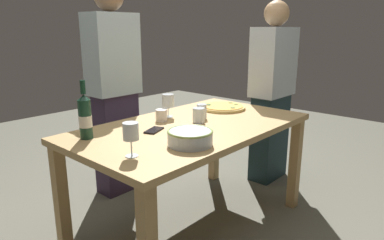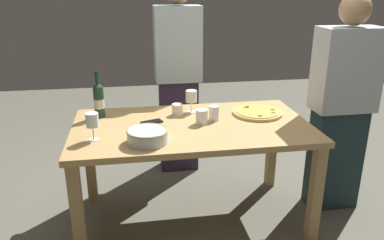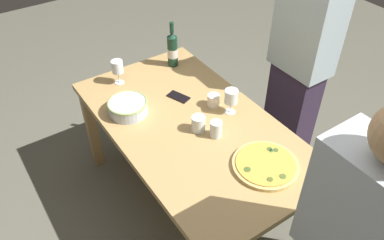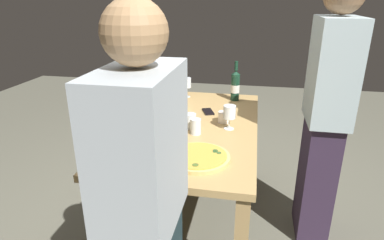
# 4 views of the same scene
# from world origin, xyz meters

# --- Properties ---
(ground_plane) EXTENTS (8.00, 8.00, 0.00)m
(ground_plane) POSITION_xyz_m (0.00, 0.00, 0.00)
(ground_plane) COLOR #605F51
(dining_table) EXTENTS (1.60, 0.90, 0.75)m
(dining_table) POSITION_xyz_m (0.00, 0.00, 0.66)
(dining_table) COLOR tan
(dining_table) RESTS_ON ground
(pizza) EXTENTS (0.36, 0.36, 0.03)m
(pizza) POSITION_xyz_m (0.51, 0.13, 0.76)
(pizza) COLOR #DDBA6D
(pizza) RESTS_ON dining_table
(serving_bowl) EXTENTS (0.25, 0.25, 0.08)m
(serving_bowl) POSITION_xyz_m (-0.31, -0.27, 0.80)
(serving_bowl) COLOR silver
(serving_bowl) RESTS_ON dining_table
(wine_bottle) EXTENTS (0.07, 0.07, 0.34)m
(wine_bottle) POSITION_xyz_m (-0.62, 0.25, 0.88)
(wine_bottle) COLOR #163827
(wine_bottle) RESTS_ON dining_table
(wine_glass_near_pizza) EXTENTS (0.08, 0.08, 0.17)m
(wine_glass_near_pizza) POSITION_xyz_m (-0.64, -0.17, 0.87)
(wine_glass_near_pizza) COLOR white
(wine_glass_near_pizza) RESTS_ON dining_table
(wine_glass_by_bottle) EXTENTS (0.08, 0.08, 0.16)m
(wine_glass_by_bottle) POSITION_xyz_m (0.04, 0.26, 0.87)
(wine_glass_by_bottle) COLOR white
(wine_glass_by_bottle) RESTS_ON dining_table
(cup_amber) EXTENTS (0.08, 0.08, 0.08)m
(cup_amber) POSITION_xyz_m (-0.07, 0.21, 0.79)
(cup_amber) COLOR white
(cup_amber) RESTS_ON dining_table
(cup_ceramic) EXTENTS (0.08, 0.08, 0.10)m
(cup_ceramic) POSITION_xyz_m (0.07, 0.00, 0.80)
(cup_ceramic) COLOR white
(cup_ceramic) RESTS_ON dining_table
(cup_spare) EXTENTS (0.07, 0.07, 0.10)m
(cup_spare) POSITION_xyz_m (0.16, 0.06, 0.80)
(cup_spare) COLOR white
(cup_spare) RESTS_ON dining_table
(cell_phone) EXTENTS (0.16, 0.12, 0.01)m
(cell_phone) POSITION_xyz_m (-0.27, 0.07, 0.76)
(cell_phone) COLOR black
(cell_phone) RESTS_ON dining_table
(person_host) EXTENTS (0.40, 0.24, 1.72)m
(person_host) POSITION_xyz_m (0.02, 0.87, 0.88)
(person_host) COLOR #34263B
(person_host) RESTS_ON ground
(person_guest_left) EXTENTS (0.43, 0.24, 1.59)m
(person_guest_left) POSITION_xyz_m (1.11, 0.03, 0.80)
(person_guest_left) COLOR #1E3237
(person_guest_left) RESTS_ON ground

